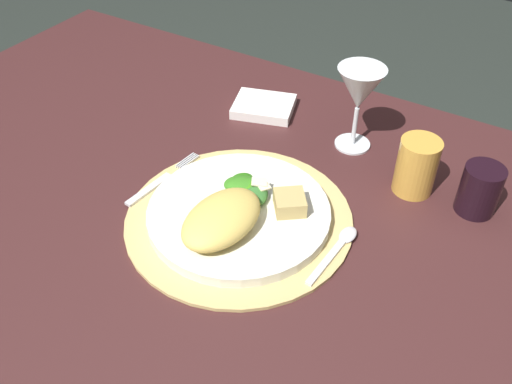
% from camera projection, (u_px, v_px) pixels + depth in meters
% --- Properties ---
extents(dining_table, '(1.44, 0.86, 0.72)m').
position_uv_depth(dining_table, '(231.00, 264.00, 1.00)').
color(dining_table, '#3D1E1E').
rests_on(dining_table, ground).
extents(placemat, '(0.35, 0.35, 0.01)m').
position_uv_depth(placemat, '(239.00, 219.00, 0.85)').
color(placemat, tan).
rests_on(placemat, dining_table).
extents(dinner_plate, '(0.28, 0.28, 0.02)m').
position_uv_depth(dinner_plate, '(239.00, 213.00, 0.85)').
color(dinner_plate, silver).
rests_on(dinner_plate, placemat).
extents(pasta_serving, '(0.10, 0.15, 0.04)m').
position_uv_depth(pasta_serving, '(222.00, 219.00, 0.79)').
color(pasta_serving, '#E2BF5C').
rests_on(pasta_serving, dinner_plate).
extents(salad_greens, '(0.09, 0.07, 0.02)m').
position_uv_depth(salad_greens, '(249.00, 187.00, 0.86)').
color(salad_greens, '#2A7314').
rests_on(salad_greens, dinner_plate).
extents(bread_piece, '(0.06, 0.06, 0.03)m').
position_uv_depth(bread_piece, '(290.00, 203.00, 0.83)').
color(bread_piece, tan).
rests_on(bread_piece, dinner_plate).
extents(fork, '(0.03, 0.16, 0.00)m').
position_uv_depth(fork, '(160.00, 181.00, 0.91)').
color(fork, silver).
rests_on(fork, placemat).
extents(spoon, '(0.02, 0.13, 0.01)m').
position_uv_depth(spoon, '(339.00, 246.00, 0.80)').
color(spoon, silver).
rests_on(spoon, placemat).
extents(napkin, '(0.13, 0.12, 0.02)m').
position_uv_depth(napkin, '(264.00, 107.00, 1.08)').
color(napkin, white).
rests_on(napkin, dining_table).
extents(wine_glass, '(0.08, 0.08, 0.15)m').
position_uv_depth(wine_glass, '(360.00, 91.00, 0.93)').
color(wine_glass, silver).
rests_on(wine_glass, dining_table).
extents(amber_tumbler, '(0.06, 0.06, 0.09)m').
position_uv_depth(amber_tumbler, '(417.00, 166.00, 0.88)').
color(amber_tumbler, gold).
rests_on(amber_tumbler, dining_table).
extents(dark_tumbler, '(0.06, 0.06, 0.08)m').
position_uv_depth(dark_tumbler, '(480.00, 190.00, 0.85)').
color(dark_tumbler, black).
rests_on(dark_tumbler, dining_table).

